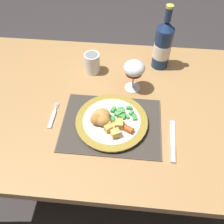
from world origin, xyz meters
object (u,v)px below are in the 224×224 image
dining_table (102,117)px  dinner_plate (112,122)px  wine_glass (134,69)px  drinking_cup (92,63)px  table_knife (173,144)px  fork (53,117)px  bottle (163,45)px

dining_table → dinner_plate: 0.16m
wine_glass → drinking_cup: wine_glass is taller
table_knife → fork: bearing=170.0°
table_knife → dinner_plate: bearing=162.7°
dinner_plate → drinking_cup: size_ratio=2.96×
dining_table → table_knife: bearing=-32.5°
dinner_plate → wine_glass: 0.23m
dining_table → fork: fork is taller
dining_table → table_knife: (0.27, -0.17, 0.10)m
dining_table → bottle: (0.24, 0.26, 0.20)m
table_knife → wine_glass: size_ratio=1.30×
dining_table → table_knife: size_ratio=7.73×
dining_table → dinner_plate: (0.05, -0.11, 0.11)m
table_knife → bottle: bottle is taller
drinking_cup → wine_glass: bearing=-26.6°
table_knife → wine_glass: wine_glass is taller
dinner_plate → bottle: (0.19, 0.36, 0.09)m
dinner_plate → bottle: bottle is taller
fork → table_knife: 0.46m
table_knife → bottle: size_ratio=0.63×
wine_glass → dinner_plate: bearing=-109.1°
dining_table → drinking_cup: 0.24m
dining_table → wine_glass: bearing=38.6°
drinking_cup → table_knife: bearing=-47.0°
dinner_plate → wine_glass: (0.07, 0.20, 0.09)m
bottle → drinking_cup: bottle is taller
bottle → drinking_cup: (-0.30, -0.07, -0.06)m
dinner_plate → table_knife: size_ratio=1.48×
dining_table → wine_glass: wine_glass is taller
wine_glass → table_knife: bearing=-60.4°
dining_table → drinking_cup: size_ratio=15.49×
dining_table → wine_glass: 0.25m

